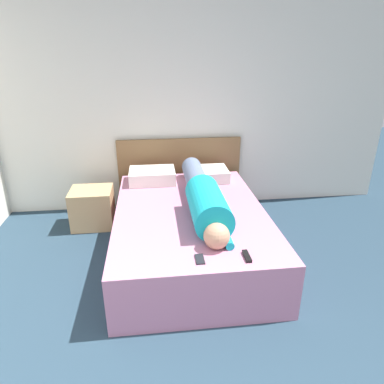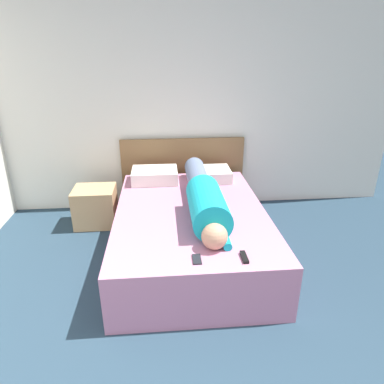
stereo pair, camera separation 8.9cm
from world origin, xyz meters
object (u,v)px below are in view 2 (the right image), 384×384
object	(u,v)px
bed	(191,232)
pillow_near_headboard	(155,175)
person_lying	(204,197)
tv_remote	(244,257)
cell_phone	(197,259)
nightstand	(95,206)
pillow_second	(209,174)

from	to	relation	value
bed	pillow_near_headboard	bearing A→B (deg)	113.87
person_lying	pillow_near_headboard	xyz separation A→B (m)	(-0.48, 0.84, -0.07)
pillow_near_headboard	tv_remote	bearing A→B (deg)	-67.91
person_lying	tv_remote	size ratio (longest dim) A/B	11.93
bed	cell_phone	size ratio (longest dim) A/B	16.14
person_lying	pillow_near_headboard	size ratio (longest dim) A/B	3.39
nightstand	pillow_near_headboard	bearing A→B (deg)	4.43
nightstand	bed	bearing A→B (deg)	-34.98
pillow_second	tv_remote	size ratio (longest dim) A/B	3.34
bed	tv_remote	size ratio (longest dim) A/B	13.99
pillow_second	tv_remote	xyz separation A→B (m)	(0.04, -1.69, -0.05)
person_lying	tv_remote	xyz separation A→B (m)	(0.20, -0.85, -0.13)
bed	nightstand	distance (m)	1.31
bed	tv_remote	distance (m)	0.98
nightstand	pillow_second	distance (m)	1.40
pillow_near_headboard	tv_remote	xyz separation A→B (m)	(0.68, -1.69, -0.06)
nightstand	pillow_near_headboard	size ratio (longest dim) A/B	0.90
tv_remote	cell_phone	size ratio (longest dim) A/B	1.15
pillow_near_headboard	pillow_second	distance (m)	0.64
nightstand	tv_remote	distance (m)	2.17
nightstand	person_lying	world-z (taller)	person_lying
bed	person_lying	bearing A→B (deg)	-14.72
tv_remote	person_lying	bearing A→B (deg)	103.36
bed	person_lying	distance (m)	0.41
tv_remote	cell_phone	world-z (taller)	tv_remote
person_lying	pillow_second	xyz separation A→B (m)	(0.16, 0.84, -0.08)
nightstand	cell_phone	size ratio (longest dim) A/B	3.64
pillow_near_headboard	person_lying	bearing A→B (deg)	-60.02
nightstand	tv_remote	size ratio (longest dim) A/B	3.15
pillow_near_headboard	cell_phone	bearing A→B (deg)	-78.79
tv_remote	pillow_second	bearing A→B (deg)	91.38
bed	tv_remote	bearing A→B (deg)	-69.57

